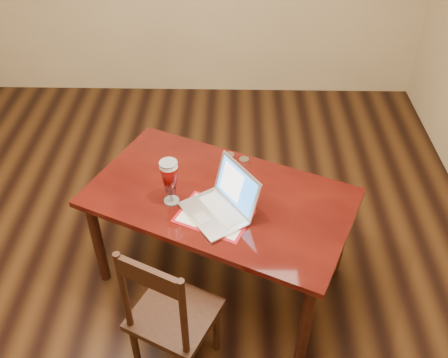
{
  "coord_description": "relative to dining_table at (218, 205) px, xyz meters",
  "views": [
    {
      "loc": [
        0.45,
        -2.13,
        2.63
      ],
      "look_at": [
        0.4,
        -0.08,
        0.92
      ],
      "focal_mm": 40.0,
      "sensor_mm": 36.0,
      "label": 1
    }
  ],
  "objects": [
    {
      "name": "dining_chair",
      "position": [
        -0.23,
        -0.64,
        -0.18
      ],
      "size": [
        0.54,
        0.53,
        0.96
      ],
      "rotation": [
        0.0,
        0.0,
        -0.45
      ],
      "color": "black",
      "rests_on": "ground"
    },
    {
      "name": "ground",
      "position": [
        -0.37,
        -0.02,
        -0.64
      ],
      "size": [
        5.0,
        5.0,
        0.0
      ],
      "primitive_type": "plane",
      "color": "black",
      "rests_on": "ground"
    },
    {
      "name": "dining_table",
      "position": [
        0.0,
        0.0,
        0.0
      ],
      "size": [
        1.73,
        1.39,
        0.99
      ],
      "rotation": [
        0.0,
        0.0,
        -0.42
      ],
      "color": "#4A0F09",
      "rests_on": "ground"
    },
    {
      "name": "room_shell",
      "position": [
        -0.37,
        -0.02,
        1.13
      ],
      "size": [
        4.51,
        5.01,
        2.71
      ],
      "color": "tan",
      "rests_on": "ground"
    }
  ]
}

